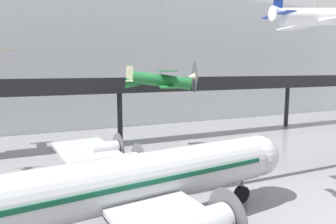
# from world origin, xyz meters

# --- Properties ---
(hangar_back_wall) EXTENTS (140.00, 3.00, 23.61)m
(hangar_back_wall) POSITION_xyz_m (0.00, 41.23, 11.80)
(hangar_back_wall) COLOR silver
(hangar_back_wall) RESTS_ON ground
(mezzanine_walkway) EXTENTS (110.00, 3.20, 8.95)m
(mezzanine_walkway) POSITION_xyz_m (0.00, 28.23, 7.33)
(mezzanine_walkway) COLOR black
(mezzanine_walkway) RESTS_ON ground
(airliner_silver_main) EXTENTS (26.06, 29.76, 9.41)m
(airliner_silver_main) POSITION_xyz_m (-6.15, 5.90, 3.38)
(airliner_silver_main) COLOR #B7BABF
(airliner_silver_main) RESTS_ON ground
(suspended_plane_white_twin) EXTENTS (6.78, 8.22, 6.33)m
(suspended_plane_white_twin) POSITION_xyz_m (6.95, 4.25, 13.39)
(suspended_plane_white_twin) COLOR silver
(suspended_plane_green_biplane) EXTENTS (8.32, 9.75, 10.54)m
(suspended_plane_green_biplane) POSITION_xyz_m (2.57, 20.30, 8.80)
(suspended_plane_green_biplane) COLOR #1E6B33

